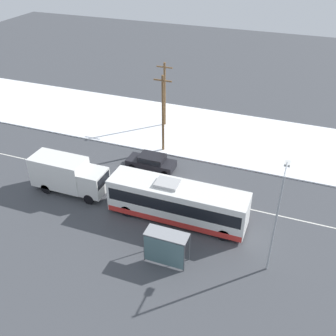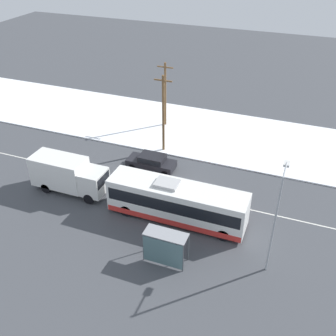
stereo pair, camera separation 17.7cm
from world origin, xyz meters
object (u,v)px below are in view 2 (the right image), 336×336
box_truck (68,174)px  city_bus (177,202)px  sedan_car (152,161)px  utility_pole_snowlot (165,94)px  utility_pole_roadside (163,113)px  streetlamp (277,211)px  pedestrian_at_stop (177,241)px  bus_shelter (164,245)px

box_truck → city_bus: bearing=-1.2°
city_bus → box_truck: city_bus is taller
city_bus → sedan_car: 7.66m
sedan_car → utility_pole_snowlot: (-2.18, 9.08, 3.03)m
utility_pole_roadside → utility_pole_snowlot: 5.81m
streetlamp → utility_pole_roadside: 17.32m
city_bus → utility_pole_snowlot: (-6.87, 15.08, 2.22)m
sedan_car → streetlamp: 15.34m
streetlamp → utility_pole_snowlot: size_ratio=1.04×
city_bus → utility_pole_snowlot: size_ratio=1.49×
pedestrian_at_stop → utility_pole_snowlot: 20.41m
pedestrian_at_stop → streetlamp: 7.29m
box_truck → streetlamp: streetlamp is taller
box_truck → pedestrian_at_stop: 11.85m
box_truck → sedan_car: (5.28, 5.79, -0.91)m
sedan_car → utility_pole_roadside: (-0.23, 3.62, 3.36)m
box_truck → streetlamp: size_ratio=0.87×
utility_pole_snowlot → box_truck: bearing=-101.8°
streetlamp → utility_pole_roadside: (-12.41, 12.07, -0.57)m
pedestrian_at_stop → streetlamp: bearing=8.8°
pedestrian_at_stop → utility_pole_snowlot: utility_pole_snowlot is taller
pedestrian_at_stop → city_bus: bearing=110.7°
sedan_car → utility_pole_snowlot: bearing=-76.5°
box_truck → streetlamp: (17.46, -2.67, 3.01)m
city_bus → bus_shelter: (0.85, -4.76, 0.08)m
box_truck → bus_shelter: (10.82, -4.97, -0.03)m
utility_pole_roadside → utility_pole_snowlot: size_ratio=1.09×
sedan_car → pedestrian_at_stop: pedestrian_at_stop is taller
utility_pole_roadside → pedestrian_at_stop: bearing=-64.5°
bus_shelter → pedestrian_at_stop: bearing=72.0°
utility_pole_roadside → utility_pole_snowlot: utility_pole_roadside is taller
utility_pole_roadside → sedan_car: bearing=-86.3°
utility_pole_roadside → bus_shelter: bearing=-68.1°
bus_shelter → utility_pole_roadside: size_ratio=0.37×
pedestrian_at_stop → bus_shelter: size_ratio=0.55×
sedan_car → utility_pole_roadside: bearing=-86.3°
box_truck → utility_pole_roadside: utility_pole_roadside is taller
city_bus → box_truck: size_ratio=1.65×
sedan_car → utility_pole_snowlot: size_ratio=0.63×
city_bus → bus_shelter: bearing=-79.9°
box_truck → sedan_car: box_truck is taller
utility_pole_snowlot → streetlamp: bearing=-50.7°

